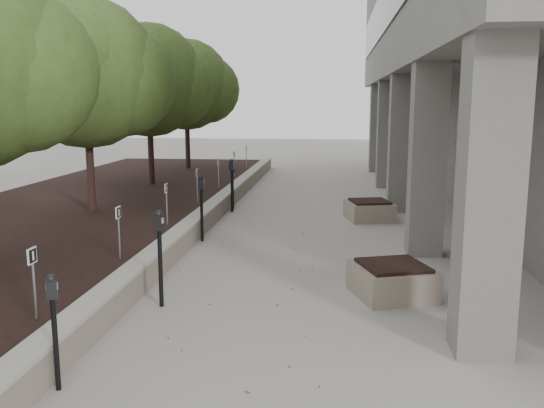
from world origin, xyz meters
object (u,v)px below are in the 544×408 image
at_px(parking_meter_4, 233,186).
at_px(parking_meter_5, 232,186).
at_px(parking_meter_2, 160,259).
at_px(parking_meter_1, 55,333).
at_px(parking_meter_3, 202,208).
at_px(crabapple_tree_5, 187,104).
at_px(crabapple_tree_3, 87,105).
at_px(planter_front, 393,280).
at_px(planter_back, 369,210).
at_px(crabapple_tree_4, 149,104).

bearing_deg(parking_meter_4, parking_meter_5, -73.49).
relative_size(parking_meter_2, parking_meter_5, 0.99).
bearing_deg(parking_meter_2, parking_meter_1, -82.93).
distance_m(parking_meter_2, parking_meter_3, 4.38).
relative_size(crabapple_tree_5, parking_meter_1, 4.02).
distance_m(crabapple_tree_3, parking_meter_4, 4.85).
bearing_deg(parking_meter_4, parking_meter_1, -79.56).
bearing_deg(parking_meter_5, planter_front, -55.64).
relative_size(crabapple_tree_5, planter_back, 4.65).
distance_m(parking_meter_5, planter_front, 8.21).
height_order(crabapple_tree_5, parking_meter_5, crabapple_tree_5).
bearing_deg(crabapple_tree_3, parking_meter_4, 39.51).
relative_size(crabapple_tree_3, parking_meter_1, 4.02).
bearing_deg(crabapple_tree_3, crabapple_tree_5, 90.00).
bearing_deg(parking_meter_1, planter_front, 22.84).
bearing_deg(crabapple_tree_4, parking_meter_5, -39.66).
height_order(crabapple_tree_5, parking_meter_1, crabapple_tree_5).
xyz_separation_m(parking_meter_2, parking_meter_5, (-0.31, 8.06, 0.01)).
bearing_deg(crabapple_tree_3, parking_meter_5, 34.57).
bearing_deg(parking_meter_4, planter_back, -5.52).
bearing_deg(crabapple_tree_4, parking_meter_2, -71.54).
bearing_deg(crabapple_tree_4, crabapple_tree_5, 90.00).
distance_m(crabapple_tree_3, parking_meter_1, 9.48).
bearing_deg(parking_meter_5, crabapple_tree_4, 145.51).
relative_size(crabapple_tree_5, parking_meter_4, 3.79).
relative_size(parking_meter_3, parking_meter_5, 0.99).
bearing_deg(parking_meter_3, planter_back, 34.68).
bearing_deg(parking_meter_5, crabapple_tree_5, 118.25).
bearing_deg(parking_meter_1, parking_meter_4, 70.48).
height_order(parking_meter_3, planter_back, parking_meter_3).
height_order(crabapple_tree_5, parking_meter_4, crabapple_tree_5).
bearing_deg(parking_meter_4, parking_meter_3, -79.56).
relative_size(crabapple_tree_5, parking_meter_5, 3.46).
distance_m(crabapple_tree_4, parking_meter_2, 11.61).
xyz_separation_m(parking_meter_2, parking_meter_4, (-0.35, 8.47, -0.06)).
xyz_separation_m(crabapple_tree_4, parking_meter_2, (3.60, -10.79, -2.34)).
xyz_separation_m(crabapple_tree_3, parking_meter_4, (3.25, 2.68, -2.40)).
xyz_separation_m(crabapple_tree_3, parking_meter_3, (3.25, -1.42, -2.34)).
xyz_separation_m(crabapple_tree_4, planter_back, (7.26, -3.47, -2.85)).
height_order(crabapple_tree_4, parking_meter_3, crabapple_tree_4).
xyz_separation_m(crabapple_tree_5, parking_meter_3, (3.25, -11.42, -2.34)).
height_order(crabapple_tree_4, parking_meter_4, crabapple_tree_4).
bearing_deg(crabapple_tree_4, planter_front, -53.59).
distance_m(crabapple_tree_4, crabapple_tree_5, 5.00).
relative_size(parking_meter_1, parking_meter_3, 0.87).
xyz_separation_m(crabapple_tree_3, planter_front, (7.29, -4.88, -2.84)).
bearing_deg(planter_back, parking_meter_4, 164.04).
relative_size(parking_meter_4, planter_front, 1.20).
relative_size(crabapple_tree_4, planter_front, 4.54).
bearing_deg(parking_meter_5, parking_meter_1, -85.06).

